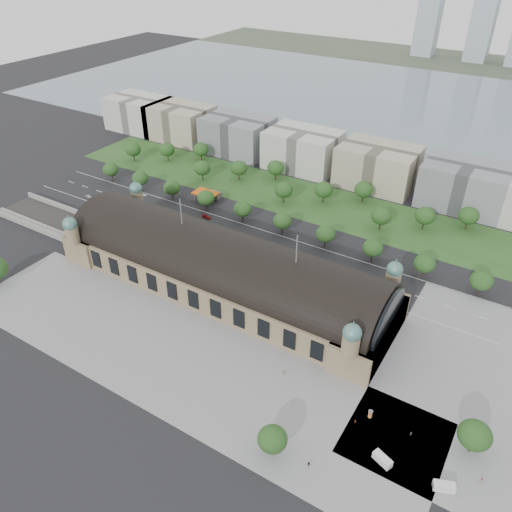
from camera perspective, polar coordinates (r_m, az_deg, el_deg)
The scene contains 65 objects.
ground at distance 219.06m, azimuth -3.82°, elevation -3.51°, with size 900.00×900.00×0.00m, color black.
station at distance 213.02m, azimuth -3.93°, elevation -1.31°, with size 150.00×48.40×44.30m.
track_cutting at distance 286.67m, azimuth -22.45°, elevation 3.66°, with size 70.00×24.00×3.10m.
plaza_south at distance 188.67m, azimuth -9.10°, elevation -11.33°, with size 190.00×48.00×0.12m, color gray.
plaza_east at distance 192.77m, azimuth 22.87°, elevation -13.04°, with size 56.00×100.00×0.12m, color gray.
road_slab at distance 254.28m, azimuth -2.61°, elevation 2.34°, with size 260.00×26.00×0.10m, color black.
grass_belt at distance 293.39m, azimuth 4.26°, elevation 6.82°, with size 300.00×45.00×0.10m, color #2C4F1F.
petrol_station at distance 289.69m, azimuth -5.19°, elevation 7.06°, with size 14.00×13.00×5.05m.
lake at distance 469.47m, azimuth 18.36°, elevation 15.72°, with size 700.00×320.00×0.08m, color slate.
far_shore at distance 660.09m, azimuth 23.47°, elevation 19.61°, with size 700.00×120.00×0.14m, color #44513D.
far_tower_left at distance 675.05m, azimuth 19.15°, elevation 24.23°, with size 24.00×24.00×80.00m, color #9EA8B2.
far_tower_mid at distance 662.69m, azimuth 24.55°, elevation 23.25°, with size 24.00×24.00×85.00m, color #9EA8B2.
office_0 at distance 405.27m, azimuth -13.19°, elevation 15.60°, with size 45.00×32.00×24.00m, color beige.
office_1 at distance 379.37m, azimuth -8.64°, elevation 14.86°, with size 45.00×32.00×24.00m, color #B3A68D.
office_2 at distance 350.73m, azimuth -2.11°, elevation 13.64°, with size 45.00×32.00×24.00m, color gray.
office_3 at distance 327.27m, azimuth 5.37°, elevation 12.01°, with size 45.00×32.00×24.00m, color beige.
office_4 at distance 310.17m, azimuth 13.72°, elevation 9.93°, with size 45.00×32.00×24.00m, color #B3A68D.
office_5 at distance 300.49m, azimuth 22.69°, elevation 7.43°, with size 45.00×32.00×24.00m, color gray.
tree_row_0 at distance 321.14m, azimuth -16.26°, elevation 9.47°, with size 9.60×9.60×11.52m.
tree_row_1 at distance 304.88m, azimuth -13.09°, elevation 8.64°, with size 9.60×9.60×11.52m.
tree_row_2 at distance 289.70m, azimuth -9.60°, elevation 7.70°, with size 9.60×9.60×11.52m.
tree_row_3 at distance 275.78m, azimuth -5.76°, elevation 6.62°, with size 9.60×9.60×11.52m.
tree_row_4 at distance 263.31m, azimuth -1.55°, elevation 5.40°, with size 9.60×9.60×11.52m.
tree_row_5 at distance 252.51m, azimuth 3.03°, elevation 4.04°, with size 9.60×9.60×11.52m.
tree_row_6 at distance 243.60m, azimuth 7.97°, elevation 2.53°, with size 9.60×9.60×11.52m.
tree_row_7 at distance 236.80m, azimuth 13.22°, elevation 0.91°, with size 9.60×9.60×11.52m.
tree_row_8 at distance 232.29m, azimuth 18.72°, elevation -0.81°, with size 9.60×9.60×11.52m.
tree_row_9 at distance 230.21m, azimuth 24.38°, elevation -2.56°, with size 9.60×9.60×11.52m.
tree_belt_0 at distance 346.49m, azimuth -13.88°, elevation 11.73°, with size 10.40×10.40×12.48m.
tree_belt_1 at distance 342.09m, azimuth -10.14°, elevation 11.90°, with size 10.40×10.40×12.48m.
tree_belt_2 at distance 339.13m, azimuth -6.31°, elevation 12.02°, with size 10.40×10.40×12.48m.
tree_belt_3 at distance 310.84m, azimuth -6.17°, elevation 9.96°, with size 10.40×10.40×12.48m.
tree_belt_4 at distance 309.45m, azimuth -1.97°, elevation 10.03°, with size 10.40×10.40×12.48m.
tree_belt_5 at distance 309.69m, azimuth 2.26°, elevation 10.04°, with size 10.40×10.40×12.48m.
tree_belt_6 at distance 282.29m, azimuth 3.18°, elevation 7.56°, with size 10.40×10.40×12.48m.
tree_belt_7 at distance 284.59m, azimuth 7.74°, elevation 7.52°, with size 10.40×10.40×12.48m.
tree_belt_8 at distance 288.62m, azimuth 12.20°, elevation 7.43°, with size 10.40×10.40×12.48m.
tree_belt_9 at distance 263.15m, azimuth 14.11°, elevation 4.46°, with size 10.40×10.40×12.48m.
tree_belt_10 at distance 269.66m, azimuth 18.76°, elevation 4.37°, with size 10.40×10.40×12.48m.
tree_belt_11 at distance 277.84m, azimuth 23.15°, elevation 4.27°, with size 10.40×10.40×12.48m.
tree_plaza_ne at distance 167.97m, azimuth 23.72°, elevation -18.24°, with size 10.00×10.00×11.69m.
tree_plaza_s at distance 155.28m, azimuth 1.90°, elevation -20.18°, with size 9.00×9.00×10.64m.
traffic_car_0 at distance 306.85m, azimuth -18.60°, elevation 6.50°, with size 1.86×4.61×1.57m, color silver.
traffic_car_1 at distance 306.36m, azimuth -13.79°, elevation 7.26°, with size 1.35×3.87×1.28m, color #95979D.
traffic_car_2 at distance 265.85m, azimuth -7.26°, elevation 3.78°, with size 2.61×5.65×1.57m, color black.
traffic_car_3 at distance 270.68m, azimuth -5.67°, elevation 4.48°, with size 2.23×5.48×1.59m, color maroon.
traffic_car_6 at distance 219.36m, azimuth 13.56°, elevation -4.25°, with size 2.25×4.88×1.36m, color silver.
parked_car_0 at distance 274.82m, azimuth -13.16°, elevation 4.16°, with size 1.49×4.26×1.40m, color black.
parked_car_1 at distance 268.44m, azimuth -11.59°, elevation 3.63°, with size 2.46×5.33×1.48m, color maroon.
parked_car_2 at distance 266.51m, azimuth -11.07°, elevation 3.44°, with size 1.81×4.44×1.29m, color #1D1C4E.
parked_car_3 at distance 250.03m, azimuth -7.39°, elevation 1.68°, with size 1.80×4.49×1.53m, color slate.
parked_car_4 at distance 255.29m, azimuth -9.20°, elevation 2.22°, with size 1.49×4.27×1.41m, color silver.
parked_car_5 at distance 247.98m, azimuth -6.07°, elevation 1.46°, with size 2.26×4.90×1.36m, color #92949A.
parked_car_6 at distance 256.67m, azimuth -9.12°, elevation 2.40°, with size 1.82×4.49×1.30m, color black.
bus_west at distance 250.61m, azimuth -4.57°, elevation 2.15°, with size 2.51×10.71×2.98m, color red.
bus_mid at distance 227.79m, azimuth 4.52°, elevation -1.41°, with size 2.64×11.30×3.15m, color beige.
bus_east at distance 236.07m, azimuth 2.49°, elevation 0.05°, with size 2.51×10.74×2.99m, color silver.
van_east at distance 162.18m, azimuth 20.56°, elevation -23.44°, with size 6.40×4.45×2.58m.
van_south at distance 162.46m, azimuth 14.15°, elevation -21.56°, with size 6.42×4.37×2.59m.
advertising_column at distance 171.41m, azimuth 12.93°, elevation -17.19°, with size 1.53×1.53×2.90m.
pedestrian_0 at distance 179.77m, azimuth 3.14°, elevation -13.27°, with size 0.91×0.52×1.85m, color gray.
pedestrian_1 at distance 169.31m, azimuth 11.28°, elevation -18.06°, with size 0.68×0.45×1.87m, color gray.
pedestrian_2 at distance 170.64m, azimuth 17.31°, elevation -18.78°, with size 0.90×0.52×1.86m, color gray.
pedestrian_4 at distance 158.52m, azimuth 6.04°, elevation -22.59°, with size 1.02×0.44×1.58m, color gray.
pedestrian_5 at distance 167.61m, azimuth 24.39°, elevation -22.33°, with size 0.85×0.49×1.74m, color gray.
Camera 1 is at (104.06, -140.29, 132.20)m, focal length 35.00 mm.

